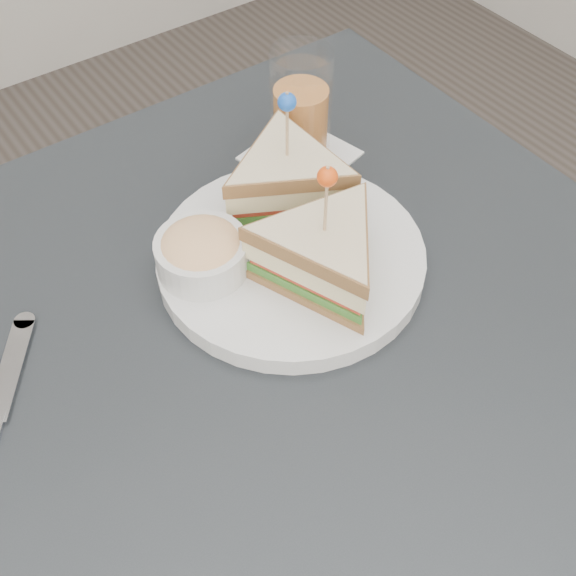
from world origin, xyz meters
The scene contains 3 objects.
table centered at (0.00, 0.00, 0.67)m, with size 0.80×0.80×0.75m.
plate_meal centered at (0.06, 0.08, 0.79)m, with size 0.36×0.36×0.16m.
drink_set centered at (0.17, 0.21, 0.81)m, with size 0.13×0.13×0.14m.
Camera 1 is at (-0.24, -0.34, 1.31)m, focal length 45.00 mm.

